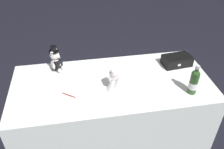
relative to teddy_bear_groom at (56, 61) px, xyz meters
The scene contains 7 objects.
ground_plane 1.04m from the teddy_bear_groom, 30.35° to the right, with size 12.00×12.00×0.00m, color black.
reception_table 0.79m from the teddy_bear_groom, 30.35° to the right, with size 2.03×0.94×0.71m, color white.
teddy_bear_groom is the anchor object (origin of this frame).
teddy_bear_bride 0.71m from the teddy_bear_groom, 37.51° to the right, with size 0.20×0.20×0.24m.
champagne_bottle 1.41m from the teddy_bear_groom, 25.31° to the right, with size 0.08×0.08×0.31m.
signing_pen 0.48m from the teddy_bear_groom, 76.47° to the right, with size 0.13×0.10×0.01m.
gift_case_black 1.33m from the teddy_bear_groom, ahead, with size 0.33×0.21×0.11m.
Camera 1 is at (-0.32, -1.88, 2.22)m, focal length 38.40 mm.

